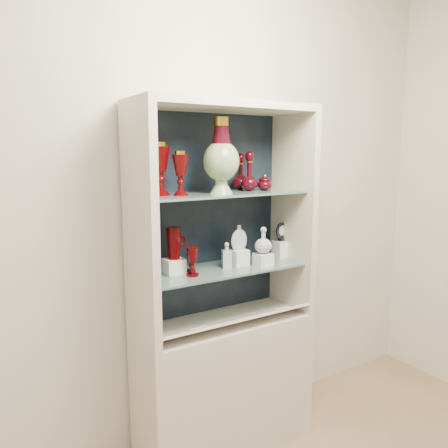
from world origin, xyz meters
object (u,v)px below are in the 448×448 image
ruby_goblet_small (191,262)px  flat_flask (239,237)px  ruby_decanter_a (249,169)px  cameo_medallion (281,231)px  pedestal_lamp_left (180,173)px  enamel_urn (221,156)px  clear_round_decanter (263,241)px  ruby_decanter_b (240,170)px  ruby_goblet_tall (192,261)px  cobalt_goblet (143,259)px  pedestal_lamp_right (161,169)px  ruby_pitcher (174,243)px  clear_square_bottle (227,255)px  lidded_bowl (265,182)px

ruby_goblet_small → flat_flask: (0.29, -0.02, 0.11)m
ruby_decanter_a → cameo_medallion: size_ratio=2.10×
pedestal_lamp_left → enamel_urn: bearing=-6.7°
enamel_urn → ruby_decanter_a: (0.21, 0.04, -0.07)m
ruby_goblet_small → clear_round_decanter: bearing=-13.5°
ruby_decanter_b → ruby_goblet_tall: ruby_decanter_b is taller
enamel_urn → cobalt_goblet: size_ratio=2.07×
pedestal_lamp_left → enamel_urn: size_ratio=0.56×
pedestal_lamp_right → ruby_pitcher: size_ratio=1.57×
clear_round_decanter → clear_square_bottle: bearing=161.1°
ruby_decanter_a → clear_square_bottle: size_ratio=1.72×
pedestal_lamp_left → enamel_urn: (0.22, -0.03, 0.09)m
ruby_decanter_a → clear_round_decanter: size_ratio=1.71×
clear_round_decanter → lidded_bowl: bearing=51.0°
ruby_goblet_small → ruby_pitcher: bearing=170.3°
cameo_medallion → flat_flask: bearing=169.4°
enamel_urn → flat_flask: size_ratio=2.70×
pedestal_lamp_left → clear_round_decanter: (0.48, -0.05, -0.39)m
pedestal_lamp_left → lidded_bowl: 0.53m
cobalt_goblet → clear_square_bottle: (0.46, -0.06, -0.02)m
clear_round_decanter → ruby_decanter_b: bearing=103.3°
lidded_bowl → ruby_goblet_tall: lidded_bowl is taller
ruby_decanter_b → cobalt_goblet: 0.76m
enamel_urn → lidded_bowl: (0.30, 0.03, -0.15)m
ruby_goblet_tall → clear_round_decanter: bearing=-3.2°
cobalt_goblet → ruby_pitcher: (0.16, -0.02, 0.07)m
lidded_bowl → clear_square_bottle: size_ratio=0.64×
ruby_pitcher → clear_round_decanter: 0.51m
cobalt_goblet → clear_square_bottle: 0.47m
ruby_pitcher → cameo_medallion: 0.72m
pedestal_lamp_right → lidded_bowl: bearing=-4.7°
lidded_bowl → cobalt_goblet: bearing=173.7°
ruby_goblet_tall → cameo_medallion: 0.66m
enamel_urn → ruby_goblet_tall: 0.57m
pedestal_lamp_left → lidded_bowl: (0.53, 0.00, -0.06)m
pedestal_lamp_right → cobalt_goblet: bearing=163.8°
pedestal_lamp_left → cameo_medallion: pedestal_lamp_left is taller
ruby_goblet_small → clear_square_bottle: size_ratio=0.71×
cameo_medallion → enamel_urn: bearing=173.7°
pedestal_lamp_right → ruby_goblet_tall: pedestal_lamp_right is taller
cameo_medallion → ruby_decanter_b: bearing=149.7°
cobalt_goblet → ruby_goblet_tall: size_ratio=1.23×
cobalt_goblet → ruby_decanter_b: bearing=3.8°
clear_round_decanter → ruby_decanter_a: bearing=123.9°
clear_round_decanter → cobalt_goblet: bearing=168.7°
pedestal_lamp_right → clear_round_decanter: (0.57, -0.10, -0.41)m
lidded_bowl → enamel_urn: bearing=-175.1°
ruby_pitcher → lidded_bowl: bearing=3.8°
ruby_decanter_b → lidded_bowl: 0.16m
pedestal_lamp_left → cobalt_goblet: (-0.18, 0.08, -0.44)m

